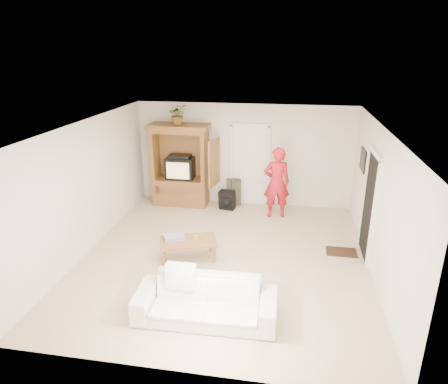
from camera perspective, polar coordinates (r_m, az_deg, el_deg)
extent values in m
plane|color=tan|center=(7.97, 0.04, -9.31)|extent=(6.00, 6.00, 0.00)
plane|color=white|center=(7.07, 0.04, 9.38)|extent=(6.00, 6.00, 0.00)
plane|color=silver|center=(10.26, 2.87, 5.29)|extent=(5.50, 0.00, 5.50)
plane|color=silver|center=(4.80, -6.16, -13.04)|extent=(5.50, 0.00, 5.50)
plane|color=silver|center=(8.31, -18.99, 0.63)|extent=(0.00, 6.00, 6.00)
plane|color=silver|center=(7.50, 21.24, -1.74)|extent=(0.00, 6.00, 6.00)
cube|color=brown|center=(10.52, -6.14, 0.15)|extent=(1.40, 0.60, 0.70)
cube|color=brown|center=(10.43, -9.79, 5.27)|extent=(0.10, 0.60, 1.20)
cube|color=brown|center=(10.08, -2.76, 5.02)|extent=(0.10, 0.60, 1.20)
cube|color=brown|center=(10.48, -5.93, 5.54)|extent=(1.40, 0.06, 1.20)
cube|color=brown|center=(10.09, -6.47, 8.73)|extent=(1.40, 0.60, 0.10)
cube|color=brown|center=(10.07, -6.50, 9.29)|extent=(1.52, 0.68, 0.10)
cube|color=brown|center=(9.57, -1.43, 4.22)|extent=(0.16, 0.67, 1.15)
cube|color=black|center=(10.35, -6.22, 3.46)|extent=(0.70, 0.52, 0.55)
cube|color=tan|center=(10.10, -6.63, 3.03)|extent=(0.58, 0.02, 0.42)
cube|color=black|center=(10.24, -6.33, 5.10)|extent=(0.55, 0.35, 0.08)
cube|color=brown|center=(10.23, -6.58, 0.14)|extent=(1.19, 0.03, 0.25)
cube|color=white|center=(10.29, 3.66, 3.70)|extent=(0.85, 0.05, 2.04)
cube|color=black|center=(8.14, 20.07, -2.01)|extent=(0.05, 0.90, 2.04)
cube|color=black|center=(9.18, 19.24, 4.36)|extent=(0.03, 0.60, 0.48)
cube|color=#382316|center=(8.49, 16.42, -8.20)|extent=(0.60, 0.40, 0.02)
imported|color=#4C7238|center=(10.00, -6.60, 10.95)|extent=(0.56, 0.52, 0.50)
imported|color=#B31722|center=(9.56, 7.52, 1.32)|extent=(0.70, 0.53, 1.73)
imported|color=white|center=(6.23, -2.64, -15.26)|extent=(2.15, 0.89, 0.62)
cube|color=brown|center=(7.79, -5.16, -7.04)|extent=(1.21, 0.90, 0.06)
cube|color=brown|center=(7.67, -8.53, -9.34)|extent=(0.07, 0.07, 0.34)
cube|color=brown|center=(8.07, -8.60, -7.78)|extent=(0.07, 0.07, 0.34)
cube|color=brown|center=(7.73, -1.47, -8.89)|extent=(0.07, 0.07, 0.34)
cube|color=brown|center=(8.12, -1.90, -7.37)|extent=(0.07, 0.07, 0.34)
cube|color=#E14B90|center=(7.83, -7.13, -6.41)|extent=(0.47, 0.42, 0.08)
cylinder|color=tan|center=(7.76, -4.03, -6.45)|extent=(0.08, 0.08, 0.10)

